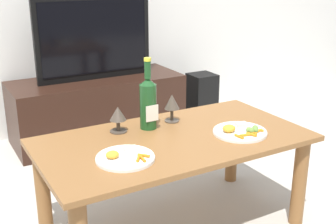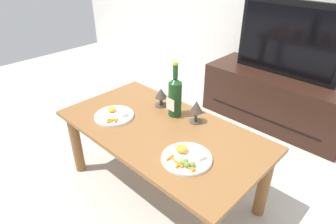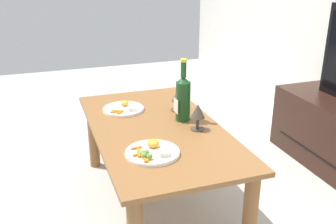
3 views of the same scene
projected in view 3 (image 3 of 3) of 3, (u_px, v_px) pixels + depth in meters
name	position (u px, v px, depth m)	size (l,w,h in m)	color
ground_plane	(157.00, 202.00, 2.30)	(6.40, 6.40, 0.00)	#B7B2A8
dining_table	(157.00, 141.00, 2.15)	(1.26, 0.67, 0.49)	brown
wine_bottle	(183.00, 97.00, 2.16)	(0.08, 0.08, 0.35)	#19471E
goblet_left	(178.00, 97.00, 2.32)	(0.08, 0.08, 0.13)	#473D33
goblet_right	(198.00, 112.00, 2.06)	(0.08, 0.08, 0.14)	#473D33
dinner_plate_left	(124.00, 109.00, 2.35)	(0.25, 0.25, 0.04)	white
dinner_plate_right	(152.00, 152.00, 1.82)	(0.26, 0.26, 0.05)	white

